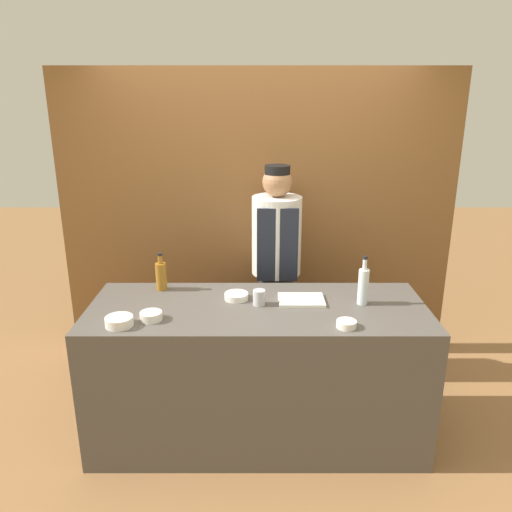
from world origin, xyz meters
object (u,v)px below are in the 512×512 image
object	(u,v)px
bottle_clear	(362,285)
chef_center	(275,266)
cup_steel	(258,297)
bottle_amber	(160,276)
sauce_bowl_yellow	(235,296)
cutting_board	(300,300)
sauce_bowl_white	(117,321)
sauce_bowl_purple	(345,323)
sauce_bowl_red	(149,316)

from	to	relation	value
bottle_clear	chef_center	bearing A→B (deg)	125.07
cup_steel	bottle_amber	bearing A→B (deg)	158.68
sauce_bowl_yellow	cutting_board	world-z (taller)	sauce_bowl_yellow
sauce_bowl_white	sauce_bowl_purple	world-z (taller)	sauce_bowl_white
cup_steel	chef_center	world-z (taller)	chef_center
sauce_bowl_purple	bottle_clear	world-z (taller)	bottle_clear
sauce_bowl_red	bottle_amber	size ratio (longest dim) A/B	0.51
sauce_bowl_yellow	bottle_clear	world-z (taller)	bottle_clear
bottle_amber	chef_center	distance (m)	0.95
cutting_board	bottle_amber	size ratio (longest dim) A/B	1.13
cup_steel	sauce_bowl_white	bearing A→B (deg)	-159.58
sauce_bowl_red	bottle_clear	world-z (taller)	bottle_clear
sauce_bowl_red	cutting_board	xyz separation A→B (m)	(0.91, 0.27, -0.02)
sauce_bowl_red	sauce_bowl_purple	bearing A→B (deg)	-4.97
cutting_board	bottle_amber	bearing A→B (deg)	167.47
bottle_amber	sauce_bowl_purple	bearing A→B (deg)	-26.51
cutting_board	cup_steel	distance (m)	0.28
sauce_bowl_white	bottle_clear	xyz separation A→B (m)	(1.46, 0.32, 0.09)
sauce_bowl_red	sauce_bowl_yellow	size ratio (longest dim) A/B	0.85
sauce_bowl_yellow	chef_center	bearing A→B (deg)	66.78
sauce_bowl_red	sauce_bowl_purple	xyz separation A→B (m)	(1.14, -0.10, -0.00)
bottle_amber	sauce_bowl_red	bearing A→B (deg)	-87.33
sauce_bowl_red	sauce_bowl_white	bearing A→B (deg)	-154.58
bottle_clear	cutting_board	bearing A→B (deg)	174.93
sauce_bowl_white	bottle_clear	world-z (taller)	bottle_clear
chef_center	sauce_bowl_red	bearing A→B (deg)	-128.53
sauce_bowl_white	chef_center	size ratio (longest dim) A/B	0.09
sauce_bowl_yellow	cup_steel	world-z (taller)	cup_steel
chef_center	sauce_bowl_white	bearing A→B (deg)	-131.82
sauce_bowl_yellow	sauce_bowl_purple	distance (m)	0.76
bottle_clear	chef_center	size ratio (longest dim) A/B	0.19
sauce_bowl_red	bottle_amber	xyz separation A→B (m)	(-0.02, 0.48, 0.07)
sauce_bowl_white	bottle_amber	distance (m)	0.58
sauce_bowl_white	cup_steel	size ratio (longest dim) A/B	1.63
sauce_bowl_yellow	sauce_bowl_purple	world-z (taller)	same
sauce_bowl_white	bottle_amber	size ratio (longest dim) A/B	0.62
cup_steel	chef_center	size ratio (longest dim) A/B	0.06
cutting_board	chef_center	size ratio (longest dim) A/B	0.17
bottle_clear	bottle_amber	bearing A→B (deg)	169.61
sauce_bowl_red	chef_center	xyz separation A→B (m)	(0.78, 0.98, -0.04)
bottle_amber	bottle_clear	bearing A→B (deg)	-10.39
sauce_bowl_purple	cutting_board	bearing A→B (deg)	121.37
bottle_clear	cup_steel	xyz separation A→B (m)	(-0.66, -0.02, -0.08)
sauce_bowl_yellow	cup_steel	size ratio (longest dim) A/B	1.57
sauce_bowl_red	cutting_board	size ratio (longest dim) A/B	0.45
cutting_board	bottle_amber	distance (m)	0.96
chef_center	cup_steel	bearing A→B (deg)	-100.31
sauce_bowl_purple	cup_steel	xyz separation A→B (m)	(-0.50, 0.32, 0.03)
cup_steel	chef_center	distance (m)	0.77
sauce_bowl_white	chef_center	world-z (taller)	chef_center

